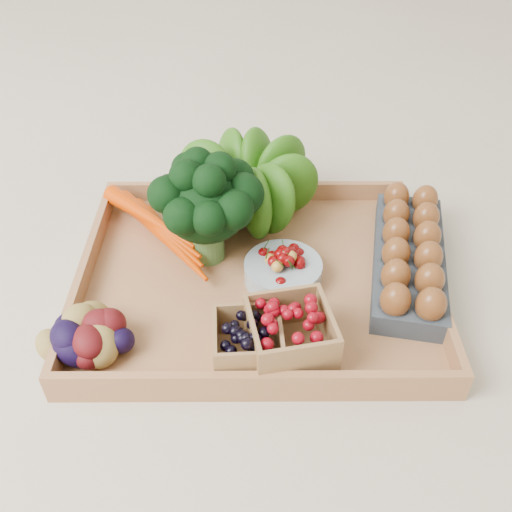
{
  "coord_description": "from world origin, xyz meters",
  "views": [
    {
      "loc": [
        -0.0,
        -0.67,
        0.63
      ],
      "look_at": [
        0.0,
        0.0,
        0.06
      ],
      "focal_mm": 40.0,
      "sensor_mm": 36.0,
      "label": 1
    }
  ],
  "objects_px": {
    "broccoli": "(207,223)",
    "cherry_bowl": "(283,271)",
    "egg_carton": "(408,260)",
    "tray": "(256,281)"
  },
  "relations": [
    {
      "from": "cherry_bowl",
      "to": "broccoli",
      "type": "bearing_deg",
      "value": 154.8
    },
    {
      "from": "tray",
      "to": "broccoli",
      "type": "height_order",
      "value": "broccoli"
    },
    {
      "from": "egg_carton",
      "to": "broccoli",
      "type": "bearing_deg",
      "value": -174.49
    },
    {
      "from": "broccoli",
      "to": "egg_carton",
      "type": "distance_m",
      "value": 0.33
    },
    {
      "from": "cherry_bowl",
      "to": "tray",
      "type": "bearing_deg",
      "value": 174.51
    },
    {
      "from": "tray",
      "to": "cherry_bowl",
      "type": "distance_m",
      "value": 0.05
    },
    {
      "from": "broccoli",
      "to": "egg_carton",
      "type": "bearing_deg",
      "value": -5.71
    },
    {
      "from": "broccoli",
      "to": "cherry_bowl",
      "type": "height_order",
      "value": "broccoli"
    },
    {
      "from": "tray",
      "to": "egg_carton",
      "type": "bearing_deg",
      "value": 4.76
    },
    {
      "from": "cherry_bowl",
      "to": "egg_carton",
      "type": "xyz_separation_m",
      "value": [
        0.2,
        0.02,
        0.0
      ]
    }
  ]
}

